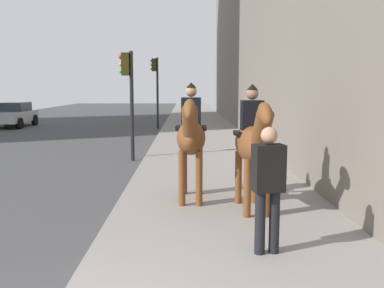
% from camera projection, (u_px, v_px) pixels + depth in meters
% --- Properties ---
extents(mounted_horse_near, '(2.15, 0.62, 2.30)m').
position_uv_depth(mounted_horse_near, '(191.00, 136.00, 8.36)').
color(mounted_horse_near, brown).
rests_on(mounted_horse_near, sidewalk_slab).
extents(mounted_horse_far, '(2.15, 0.63, 2.27)m').
position_uv_depth(mounted_horse_far, '(253.00, 142.00, 7.65)').
color(mounted_horse_far, brown).
rests_on(mounted_horse_far, sidewalk_slab).
extents(pedestrian_greeting, '(0.33, 0.44, 1.70)m').
position_uv_depth(pedestrian_greeting, '(268.00, 182.00, 5.69)').
color(pedestrian_greeting, black).
rests_on(pedestrian_greeting, sidewalk_slab).
extents(car_near_lane, '(4.01, 1.98, 1.44)m').
position_uv_depth(car_near_lane, '(13.00, 114.00, 25.54)').
color(car_near_lane, '#B7BABF').
rests_on(car_near_lane, ground).
extents(traffic_light_near_curb, '(0.20, 0.44, 3.44)m').
position_uv_depth(traffic_light_near_curb, '(129.00, 87.00, 13.54)').
color(traffic_light_near_curb, black).
rests_on(traffic_light_near_curb, ground).
extents(traffic_light_far_curb, '(0.20, 0.44, 3.96)m').
position_uv_depth(traffic_light_far_curb, '(156.00, 81.00, 24.22)').
color(traffic_light_far_curb, black).
rests_on(traffic_light_far_curb, ground).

